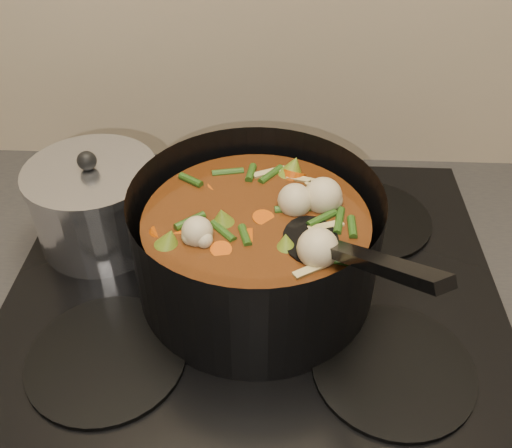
{
  "coord_description": "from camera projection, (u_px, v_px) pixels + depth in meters",
  "views": [
    {
      "loc": [
        0.03,
        1.41,
        1.46
      ],
      "look_at": [
        0.0,
        1.92,
        1.03
      ],
      "focal_mm": 40.0,
      "sensor_mm": 36.0,
      "label": 1
    }
  ],
  "objects": [
    {
      "name": "saucepan",
      "position": [
        97.0,
        204.0,
        0.76
      ],
      "size": [
        0.17,
        0.17,
        0.14
      ],
      "rotation": [
        0.0,
        0.0,
        -0.13
      ],
      "color": "silver",
      "rests_on": "stovetop"
    },
    {
      "name": "stockpot",
      "position": [
        256.0,
        246.0,
        0.69
      ],
      "size": [
        0.36,
        0.39,
        0.22
      ],
      "rotation": [
        0.0,
        0.0,
        0.3
      ],
      "color": "black",
      "rests_on": "stovetop"
    },
    {
      "name": "stovetop",
      "position": [
        254.0,
        285.0,
        0.74
      ],
      "size": [
        0.62,
        0.54,
        0.03
      ],
      "color": "black",
      "rests_on": "counter"
    }
  ]
}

